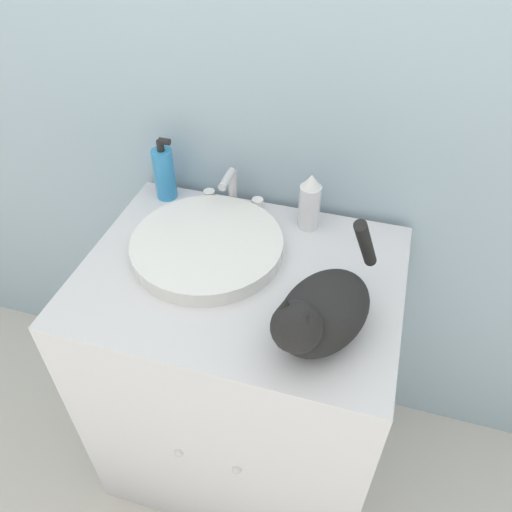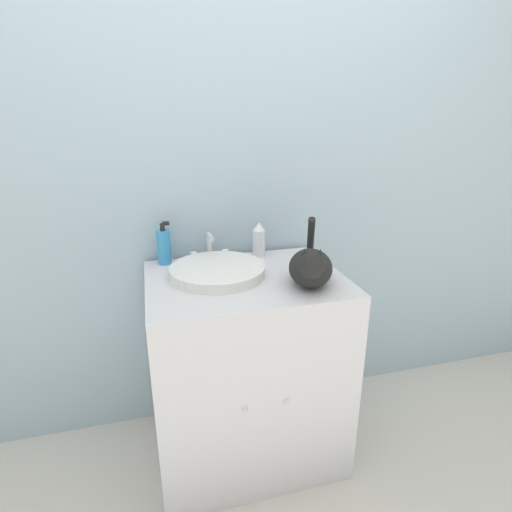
% 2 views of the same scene
% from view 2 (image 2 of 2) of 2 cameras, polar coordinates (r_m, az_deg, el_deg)
% --- Properties ---
extents(ground_plane, '(8.00, 8.00, 0.00)m').
position_cam_2_polar(ground_plane, '(1.87, 1.25, -31.50)').
color(ground_plane, beige).
extents(wall_back, '(6.00, 0.05, 2.50)m').
position_cam_2_polar(wall_back, '(1.80, -4.24, 12.93)').
color(wall_back, '#9EB7C6').
rests_on(wall_back, ground_plane).
extents(vanity_cabinet, '(0.77, 0.60, 0.85)m').
position_cam_2_polar(vanity_cabinet, '(1.79, -1.39, -15.71)').
color(vanity_cabinet, silver).
rests_on(vanity_cabinet, ground_plane).
extents(sink_basin, '(0.38, 0.38, 0.04)m').
position_cam_2_polar(sink_basin, '(1.60, -5.51, -2.10)').
color(sink_basin, white).
rests_on(sink_basin, vanity_cabinet).
extents(faucet, '(0.17, 0.10, 0.12)m').
position_cam_2_polar(faucet, '(1.77, -6.63, 1.16)').
color(faucet, silver).
rests_on(faucet, vanity_cabinet).
extents(cat, '(0.24, 0.36, 0.23)m').
position_cam_2_polar(cat, '(1.50, 7.82, -1.46)').
color(cat, black).
rests_on(cat, vanity_cabinet).
extents(soap_bottle, '(0.06, 0.06, 0.19)m').
position_cam_2_polar(soap_bottle, '(1.75, -13.01, 1.37)').
color(soap_bottle, '#338CCC').
rests_on(soap_bottle, vanity_cabinet).
extents(spray_bottle, '(0.06, 0.06, 0.16)m').
position_cam_2_polar(spray_bottle, '(1.79, 0.41, 2.27)').
color(spray_bottle, silver).
rests_on(spray_bottle, vanity_cabinet).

